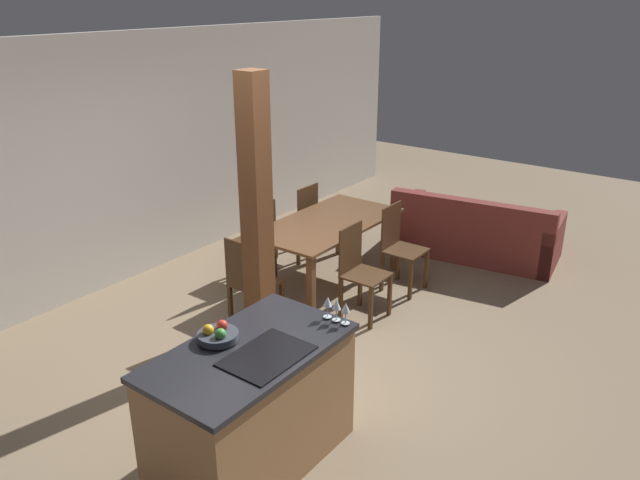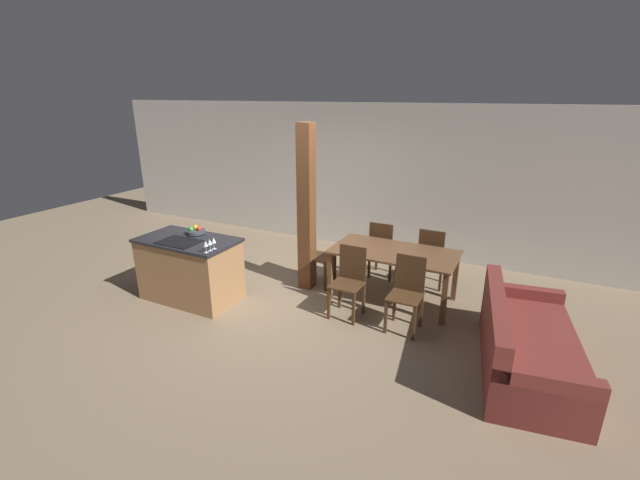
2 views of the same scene
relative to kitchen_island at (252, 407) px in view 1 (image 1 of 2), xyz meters
name	(u,v)px [view 1 (image 1 of 2)]	position (x,y,z in m)	size (l,w,h in m)	color
ground_plane	(298,365)	(1.14, 0.52, -0.46)	(16.00, 16.00, 0.00)	#847056
wall_back	(93,168)	(1.14, 3.24, 0.89)	(11.20, 0.08, 2.70)	silver
kitchen_island	(252,407)	(0.00, 0.00, 0.00)	(1.41, 0.79, 0.93)	#9E7047
fruit_bowl	(218,334)	(-0.05, 0.23, 0.50)	(0.27, 0.27, 0.11)	#383D47
wine_glass_near	(346,308)	(0.63, -0.33, 0.58)	(0.06, 0.06, 0.16)	silver
wine_glass_middle	(337,305)	(0.63, -0.25, 0.58)	(0.06, 0.06, 0.16)	silver
wine_glass_far	(328,302)	(0.63, -0.17, 0.58)	(0.06, 0.06, 0.16)	silver
dining_table	(327,230)	(2.62, 1.28, 0.19)	(1.75, 0.92, 0.75)	brown
dining_chair_near_left	(360,270)	(2.23, 0.59, 0.04)	(0.40, 0.40, 0.95)	#472D19
dining_chair_near_right	(399,246)	(3.02, 0.59, 0.04)	(0.40, 0.40, 0.95)	#472D19
dining_chair_far_left	(257,240)	(2.23, 1.96, 0.04)	(0.40, 0.40, 0.95)	#472D19
dining_chair_far_right	(300,220)	(3.02, 1.96, 0.04)	(0.40, 0.40, 0.95)	#472D19
dining_chair_head_end	(250,282)	(1.37, 1.28, 0.04)	(0.40, 0.40, 0.95)	#472D19
couch	(475,234)	(4.42, 0.30, -0.19)	(1.19, 2.07, 0.80)	maroon
timber_post	(257,214)	(1.32, 1.11, 0.78)	(0.21, 0.21, 2.48)	brown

